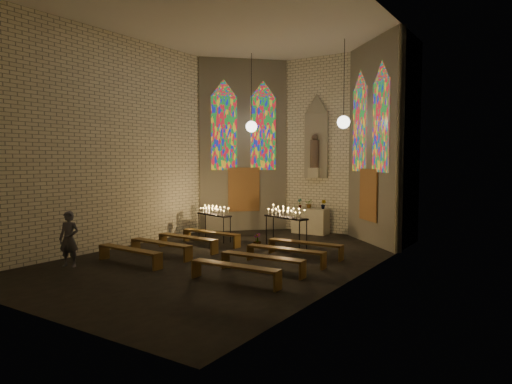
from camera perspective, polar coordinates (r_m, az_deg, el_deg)
floor at (r=13.68m, az=-3.54°, el=-8.25°), size 12.00×12.00×0.00m
room at (r=16.21m, az=3.60°, el=6.87°), size 8.22×12.43×7.00m
altar at (r=18.19m, az=6.81°, el=-3.61°), size 1.40×0.60×1.00m
flower_vase_left at (r=18.26m, az=5.50°, el=-1.39°), size 0.22×0.17×0.38m
flower_vase_center at (r=18.24m, az=6.67°, el=-1.45°), size 0.38×0.35×0.35m
flower_vase_right at (r=17.97m, az=8.43°, el=-1.52°), size 0.23×0.19×0.37m
aisle_flower_pot at (r=15.29m, az=0.13°, el=-6.06°), size 0.31×0.31×0.46m
votive_stand_left at (r=16.58m, az=-5.25°, el=-2.53°), size 1.66×0.80×1.19m
votive_stand_right at (r=15.23m, az=3.75°, el=-2.82°), size 1.78×0.92×1.27m
pew_left_0 at (r=15.84m, az=-5.65°, el=-5.23°), size 2.35×0.43×0.45m
pew_right_0 at (r=13.88m, az=6.14°, el=-6.54°), size 2.35×0.43×0.45m
pew_left_1 at (r=14.93m, az=-8.56°, el=-5.82°), size 2.35×0.43×0.45m
pew_right_1 at (r=12.84m, az=3.68°, el=-7.39°), size 2.35×0.43×0.45m
pew_left_2 at (r=14.08m, az=-11.84°, el=-6.46°), size 2.35×0.43×0.45m
pew_right_2 at (r=11.84m, az=0.78°, el=-8.36°), size 2.35×0.43×0.45m
pew_left_3 at (r=13.27m, az=-15.54°, el=-7.15°), size 2.35×0.43×0.45m
pew_right_3 at (r=10.87m, az=-2.67°, el=-9.49°), size 2.35×0.43×0.45m
visitor at (r=13.44m, az=-22.33°, el=-5.46°), size 0.66×0.56×1.52m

